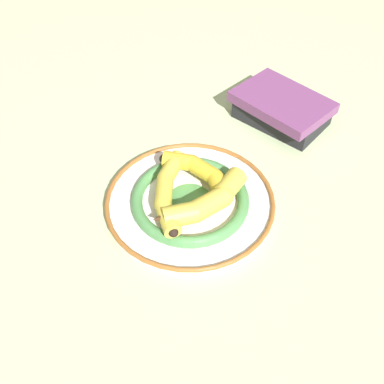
{
  "coord_description": "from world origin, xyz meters",
  "views": [
    {
      "loc": [
        -0.34,
        -0.39,
        0.63
      ],
      "look_at": [
        0.0,
        0.04,
        0.04
      ],
      "focal_mm": 42.0,
      "sensor_mm": 36.0,
      "label": 1
    }
  ],
  "objects": [
    {
      "name": "ground_plane",
      "position": [
        0.0,
        0.0,
        0.0
      ],
      "size": [
        2.8,
        2.8,
        0.0
      ],
      "primitive_type": "plane",
      "color": "#B2C693"
    },
    {
      "name": "book_stack",
      "position": [
        0.32,
        0.12,
        0.03
      ],
      "size": [
        0.16,
        0.21,
        0.06
      ],
      "rotation": [
        0.0,
        0.0,
        1.66
      ],
      "color": "black",
      "rests_on": "ground_plane"
    },
    {
      "name": "decorative_bowl",
      "position": [
        0.0,
        0.04,
        0.01
      ],
      "size": [
        0.31,
        0.31,
        0.03
      ],
      "color": "white",
      "rests_on": "ground_plane"
    },
    {
      "name": "banana_c",
      "position": [
        0.04,
        0.06,
        0.05
      ],
      "size": [
        0.07,
        0.18,
        0.03
      ],
      "rotation": [
        0.0,
        0.0,
        8.02
      ],
      "color": "gold",
      "rests_on": "decorative_bowl"
    },
    {
      "name": "banana_b",
      "position": [
        0.0,
        -0.0,
        0.05
      ],
      "size": [
        0.2,
        0.06,
        0.04
      ],
      "rotation": [
        0.0,
        0.0,
        6.24
      ],
      "color": "gold",
      "rests_on": "decorative_bowl"
    },
    {
      "name": "banana_a",
      "position": [
        -0.03,
        0.06,
        0.05
      ],
      "size": [
        0.15,
        0.16,
        0.03
      ],
      "rotation": [
        0.0,
        0.0,
        4.01
      ],
      "color": "gold",
      "rests_on": "decorative_bowl"
    }
  ]
}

